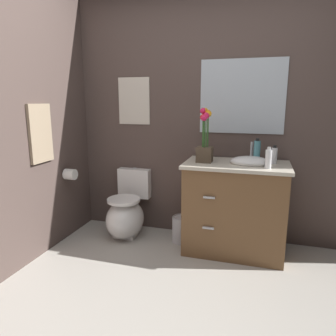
# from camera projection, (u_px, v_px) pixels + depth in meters

# --- Properties ---
(ground_plane) EXTENTS (9.38, 9.38, 0.00)m
(ground_plane) POSITION_uv_depth(u_px,v_px,m) (165.00, 334.00, 1.92)
(ground_plane) COLOR #B2ADA3
(wall_back) EXTENTS (4.38, 0.05, 2.50)m
(wall_back) POSITION_uv_depth(u_px,v_px,m) (231.00, 117.00, 3.07)
(wall_back) COLOR #4C3D38
(wall_back) RESTS_ON ground_plane
(wall_left) EXTENTS (0.05, 4.32, 2.50)m
(wall_left) POSITION_uv_depth(u_px,v_px,m) (11.00, 121.00, 2.49)
(wall_left) COLOR #4C3D38
(wall_left) RESTS_ON ground_plane
(toilet) EXTENTS (0.38, 0.59, 0.69)m
(toilet) POSITION_uv_depth(u_px,v_px,m) (127.00, 214.00, 3.29)
(toilet) COLOR white
(toilet) RESTS_ON ground_plane
(vanity_cabinet) EXTENTS (0.94, 0.56, 1.04)m
(vanity_cabinet) POSITION_uv_depth(u_px,v_px,m) (235.00, 207.00, 2.91)
(vanity_cabinet) COLOR brown
(vanity_cabinet) RESTS_ON ground_plane
(flower_vase) EXTENTS (0.14, 0.14, 0.49)m
(flower_vase) POSITION_uv_depth(u_px,v_px,m) (205.00, 142.00, 2.84)
(flower_vase) COLOR #4C3D2D
(flower_vase) RESTS_ON vanity_cabinet
(soap_bottle) EXTENTS (0.06, 0.06, 0.22)m
(soap_bottle) POSITION_uv_depth(u_px,v_px,m) (257.00, 151.00, 2.85)
(soap_bottle) COLOR teal
(soap_bottle) RESTS_ON vanity_cabinet
(lotion_bottle) EXTENTS (0.05, 0.05, 0.18)m
(lotion_bottle) POSITION_uv_depth(u_px,v_px,m) (268.00, 159.00, 2.59)
(lotion_bottle) COLOR white
(lotion_bottle) RESTS_ON vanity_cabinet
(hand_wash_bottle) EXTENTS (0.05, 0.05, 0.17)m
(hand_wash_bottle) POSITION_uv_depth(u_px,v_px,m) (274.00, 155.00, 2.79)
(hand_wash_bottle) COLOR white
(hand_wash_bottle) RESTS_ON vanity_cabinet
(trash_bin) EXTENTS (0.18, 0.18, 0.27)m
(trash_bin) POSITION_uv_depth(u_px,v_px,m) (181.00, 229.00, 3.16)
(trash_bin) COLOR #B7B7BC
(trash_bin) RESTS_ON ground_plane
(wall_poster) EXTENTS (0.35, 0.01, 0.49)m
(wall_poster) POSITION_uv_depth(u_px,v_px,m) (134.00, 101.00, 3.29)
(wall_poster) COLOR beige
(wall_mirror) EXTENTS (0.80, 0.01, 0.70)m
(wall_mirror) POSITION_uv_depth(u_px,v_px,m) (242.00, 97.00, 2.97)
(wall_mirror) COLOR #B2BCC6
(hanging_towel) EXTENTS (0.03, 0.28, 0.52)m
(hanging_towel) POSITION_uv_depth(u_px,v_px,m) (40.00, 133.00, 2.77)
(hanging_towel) COLOR gray
(toilet_paper_roll) EXTENTS (0.11, 0.11, 0.11)m
(toilet_paper_roll) POSITION_uv_depth(u_px,v_px,m) (70.00, 174.00, 3.16)
(toilet_paper_roll) COLOR white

